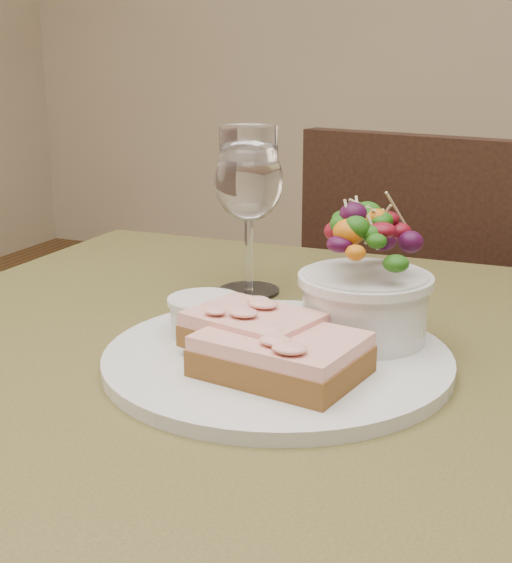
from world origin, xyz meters
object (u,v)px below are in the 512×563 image
at_px(salad_bowl, 366,276).
at_px(wine_glass, 249,186).
at_px(chair_far, 451,464).
at_px(ramekin, 205,314).
at_px(dinner_plate, 277,359).
at_px(sandwich_back, 253,330).
at_px(cafe_table, 254,449).
at_px(sandwich_front, 281,354).

height_order(salad_bowl, wine_glass, wine_glass).
height_order(chair_far, wine_glass, wine_glass).
bearing_deg(ramekin, dinner_plate, -12.15).
bearing_deg(ramekin, sandwich_back, -27.08).
relative_size(cafe_table, sandwich_front, 5.68).
distance_m(salad_bowl, wine_glass, 0.22).
bearing_deg(wine_glass, sandwich_front, -61.26).
distance_m(sandwich_front, wine_glass, 0.28).
bearing_deg(salad_bowl, ramekin, -161.33).
bearing_deg(dinner_plate, chair_far, 84.93).
distance_m(dinner_plate, ramekin, 0.08).
distance_m(ramekin, salad_bowl, 0.15).
distance_m(chair_far, ramekin, 0.87).
relative_size(ramekin, wine_glass, 0.36).
height_order(cafe_table, chair_far, chair_far).
relative_size(cafe_table, dinner_plate, 2.63).
xyz_separation_m(sandwich_front, ramekin, (-0.10, 0.06, 0.00)).
bearing_deg(dinner_plate, sandwich_back, -137.96).
bearing_deg(salad_bowl, sandwich_front, -110.41).
distance_m(sandwich_back, ramekin, 0.07).
bearing_deg(sandwich_back, dinner_plate, 56.94).
xyz_separation_m(ramekin, salad_bowl, (0.14, 0.05, 0.04)).
bearing_deg(wine_glass, sandwich_back, -65.85).
relative_size(ramekin, salad_bowl, 0.50).
xyz_separation_m(cafe_table, dinner_plate, (0.03, -0.02, 0.11)).
bearing_deg(cafe_table, wine_glass, 114.52).
distance_m(sandwich_back, salad_bowl, 0.12).
bearing_deg(wine_glass, cafe_table, -65.48).
relative_size(sandwich_back, salad_bowl, 0.98).
relative_size(chair_far, salad_bowl, 7.09).
relative_size(chair_far, sandwich_front, 6.39).
distance_m(cafe_table, dinner_plate, 0.12).
xyz_separation_m(sandwich_front, sandwich_back, (-0.04, 0.03, 0.01)).
xyz_separation_m(chair_far, sandwich_front, (-0.04, -0.77, 0.49)).
height_order(ramekin, salad_bowl, salad_bowl).
xyz_separation_m(salad_bowl, wine_glass, (-0.17, 0.13, 0.05)).
xyz_separation_m(cafe_table, salad_bowl, (0.09, 0.04, 0.17)).
bearing_deg(sandwich_front, sandwich_back, 151.68).
xyz_separation_m(cafe_table, sandwich_front, (0.05, -0.07, 0.13)).
bearing_deg(salad_bowl, wine_glass, 142.76).
relative_size(salad_bowl, wine_glass, 0.73).
bearing_deg(cafe_table, chair_far, 82.09).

